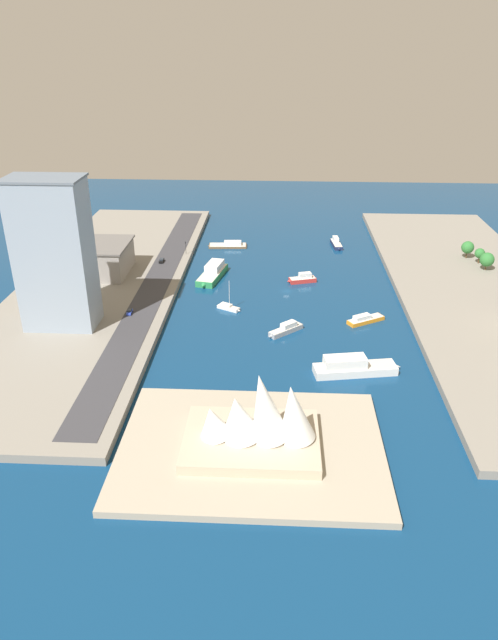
{
  "coord_description": "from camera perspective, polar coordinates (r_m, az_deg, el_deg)",
  "views": [
    {
      "loc": [
        4.3,
        238.95,
        101.78
      ],
      "look_at": [
        14.89,
        34.41,
        2.14
      ],
      "focal_mm": 32.77,
      "sensor_mm": 36.0,
      "label": 1
    }
  ],
  "objects": [
    {
      "name": "suv_black",
      "position": [
        288.41,
        -8.53,
        5.77
      ],
      "size": [
        2.02,
        4.87,
        1.73
      ],
      "color": "black",
      "rests_on": "road_strip"
    },
    {
      "name": "hatchback_blue",
      "position": [
        235.86,
        -11.58,
        0.81
      ],
      "size": [
        2.01,
        4.67,
        1.73
      ],
      "color": "black",
      "rests_on": "road_strip"
    },
    {
      "name": "carpark_squat_concrete",
      "position": [
        281.23,
        -15.7,
        5.86
      ],
      "size": [
        41.0,
        28.96,
        14.0
      ],
      "color": "gray",
      "rests_on": "quay_east"
    },
    {
      "name": "ferry_green_doubledeck",
      "position": [
        274.45,
        -3.56,
        4.65
      ],
      "size": [
        12.95,
        28.16,
        6.22
      ],
      "color": "#2D8C4C",
      "rests_on": "ground_plane"
    },
    {
      "name": "patrol_launch_navy",
      "position": [
        320.54,
        8.52,
        7.41
      ],
      "size": [
        5.66,
        16.68,
        4.3
      ],
      "color": "#1E284C",
      "rests_on": "ground_plane"
    },
    {
      "name": "sailboat_small_white",
      "position": [
        241.52,
        -2.03,
        1.26
      ],
      "size": [
        10.32,
        7.3,
        12.82
      ],
      "color": "white",
      "rests_on": "ground_plane"
    },
    {
      "name": "quay_west",
      "position": [
        273.53,
        21.39,
        2.54
      ],
      "size": [
        70.0,
        240.0,
        2.74
      ],
      "primitive_type": "cube",
      "color": "gray",
      "rests_on": "ground_plane"
    },
    {
      "name": "traffic_light_waterfront",
      "position": [
        297.32,
        -6.2,
        7.22
      ],
      "size": [
        0.36,
        0.36,
        6.5
      ],
      "color": "black",
      "rests_on": "quay_east"
    },
    {
      "name": "park_tree_cluster",
      "position": [
        301.84,
        21.51,
        6.02
      ],
      "size": [
        10.78,
        22.62,
        8.66
      ],
      "color": "brown",
      "rests_on": "quay_west"
    },
    {
      "name": "ground_plane",
      "position": [
        259.76,
        3.68,
        2.82
      ],
      "size": [
        440.0,
        440.0,
        0.0
      ],
      "primitive_type": "plane",
      "color": "navy"
    },
    {
      "name": "peninsula_point",
      "position": [
        162.52,
        0.22,
        -12.38
      ],
      "size": [
        71.65,
        53.43,
        2.0
      ],
      "primitive_type": "cube",
      "color": "#A89E89",
      "rests_on": "ground_plane"
    },
    {
      "name": "tugboat_red",
      "position": [
        269.88,
        5.25,
        4.03
      ],
      "size": [
        13.87,
        7.84,
        4.42
      ],
      "color": "red",
      "rests_on": "ground_plane"
    },
    {
      "name": "quay_east",
      "position": [
        270.9,
        -14.2,
        3.36
      ],
      "size": [
        70.0,
        240.0,
        2.74
      ],
      "primitive_type": "cube",
      "color": "gray",
      "rests_on": "ground_plane"
    },
    {
      "name": "road_strip",
      "position": [
        264.19,
        -9.05,
        3.61
      ],
      "size": [
        12.38,
        228.0,
        0.15
      ],
      "primitive_type": "cube",
      "color": "#38383D",
      "rests_on": "quay_east"
    },
    {
      "name": "opera_landmark",
      "position": [
        157.27,
        0.77,
        -9.93
      ],
      "size": [
        36.55,
        26.65,
        23.09
      ],
      "color": "#BCAD93",
      "rests_on": "peninsula_point"
    },
    {
      "name": "tower_tall_glass",
      "position": [
        223.88,
        -18.49,
        6.07
      ],
      "size": [
        27.03,
        16.67,
        55.89
      ],
      "color": "#8C9EB2",
      "rests_on": "quay_east"
    },
    {
      "name": "yacht_sleek_gray",
      "position": [
        222.63,
        3.64,
        -0.89
      ],
      "size": [
        13.79,
        12.86,
        3.91
      ],
      "color": "#999EA3",
      "rests_on": "ground_plane"
    },
    {
      "name": "barge_flat_brown",
      "position": [
        315.98,
        -1.94,
        7.34
      ],
      "size": [
        21.07,
        8.4,
        3.08
      ],
      "color": "brown",
      "rests_on": "ground_plane"
    },
    {
      "name": "water_taxi_orange",
      "position": [
        234.89,
        11.27,
        0.07
      ],
      "size": [
        15.84,
        11.69,
        3.38
      ],
      "color": "orange",
      "rests_on": "ground_plane"
    },
    {
      "name": "ferry_white_commuter",
      "position": [
        198.47,
        10.07,
        -4.53
      ],
      "size": [
        30.1,
        11.8,
        6.3
      ],
      "color": "silver",
      "rests_on": "ground_plane"
    }
  ]
}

